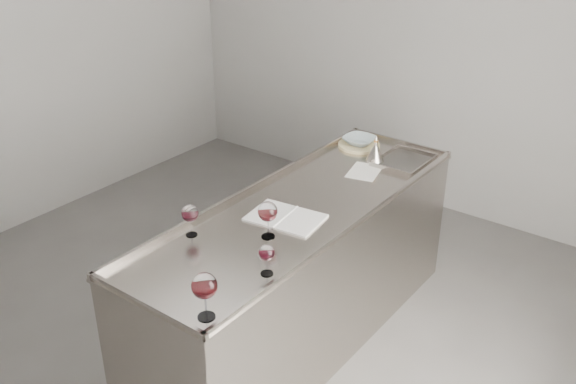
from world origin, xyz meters
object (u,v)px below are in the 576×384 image
Objects in this scene: counter at (301,274)px; wine_glass_left at (190,214)px; wine_glass_right at (204,287)px; wine_glass_middle at (268,212)px; wine_funnel at (375,153)px; wine_glass_small at (267,254)px; notebook at (285,217)px; ceramic_bowl at (359,140)px.

wine_glass_left is (-0.28, -0.62, 0.59)m from counter.
wine_glass_right is at bearing -75.73° from counter.
wine_glass_middle is 1.22m from wine_funnel.
counter is 13.25× the size of wine_funnel.
wine_glass_middle reaches higher than wine_funnel.
notebook is at bearing 117.96° from wine_glass_small.
wine_glass_left reaches higher than notebook.
wine_funnel is at bearing -34.42° from ceramic_bowl.
counter is 15.37× the size of wine_glass_small.
counter is at bearing -90.65° from wine_funnel.
wine_glass_middle is at bearing 34.32° from wine_glass_left.
notebook is at bearing 105.97° from wine_glass_right.
wine_funnel is (-0.27, 1.49, -0.06)m from wine_glass_small.
wine_glass_right reaches higher than ceramic_bowl.
wine_funnel is (0.01, 0.83, 0.52)m from counter.
wine_glass_middle is at bearing 127.63° from wine_glass_small.
notebook is (0.01, -0.17, 0.47)m from counter.
wine_glass_middle is at bearing -85.09° from notebook.
wine_glass_right reaches higher than counter.
wine_funnel is at bearing 92.47° from wine_glass_middle.
wine_glass_small reaches higher than ceramic_bowl.
counter is 1.12m from ceramic_bowl.
wine_glass_left is 1.59m from ceramic_bowl.
ceramic_bowl is at bearing 145.58° from wine_funnel.
wine_glass_right is (0.21, -0.70, 0.01)m from wine_glass_middle.
wine_glass_small is at bearing -52.37° from wine_glass_middle.
wine_glass_right is 0.42m from wine_glass_small.
ceramic_bowl is (-0.48, 1.63, -0.06)m from wine_glass_small.
wine_glass_small is 0.72× the size of ceramic_bowl.
ceramic_bowl is at bearing 103.11° from wine_glass_right.
ceramic_bowl is (-0.26, 1.36, -0.10)m from wine_glass_middle.
wine_glass_middle reaches higher than wine_glass_small.
wine_glass_small is at bearing -4.82° from wine_glass_left.
counter is 0.50m from notebook.
wine_glass_left reaches higher than counter.
ceramic_bowl reaches higher than counter.
ceramic_bowl is at bearing 106.31° from wine_glass_small.
counter is at bearing -78.20° from ceramic_bowl.
wine_glass_small is 1.70m from ceramic_bowl.
wine_glass_left is 1.47m from wine_funnel.
wine_glass_small is at bearing -79.89° from wine_funnel.
ceramic_bowl reaches higher than notebook.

